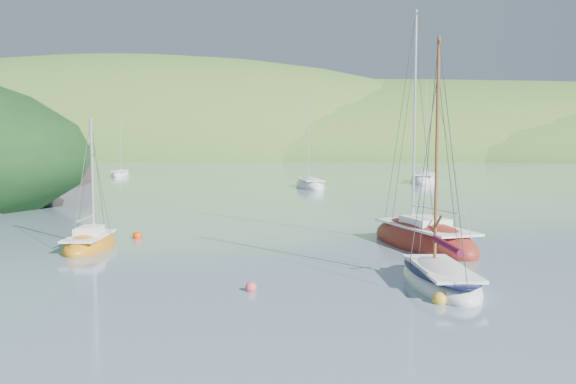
# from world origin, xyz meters

# --- Properties ---
(ground) EXTENTS (700.00, 700.00, 0.00)m
(ground) POSITION_xyz_m (0.00, 0.00, 0.00)
(ground) COLOR slate
(ground) RESTS_ON ground
(shoreline_hills) EXTENTS (690.00, 135.00, 56.00)m
(shoreline_hills) POSITION_xyz_m (-9.66, 172.42, 0.00)
(shoreline_hills) COLOR #376A28
(shoreline_hills) RESTS_ON ground
(daysailer_white) EXTENTS (2.97, 6.40, 9.50)m
(daysailer_white) POSITION_xyz_m (5.11, 1.22, 0.22)
(daysailer_white) COLOR silver
(daysailer_white) RESTS_ON ground
(sloop_red) EXTENTS (5.82, 8.90, 12.46)m
(sloop_red) POSITION_xyz_m (5.68, 9.58, 0.23)
(sloop_red) COLOR maroon
(sloop_red) RESTS_ON ground
(sailboat_yellow) EXTENTS (2.33, 5.23, 6.80)m
(sailboat_yellow) POSITION_xyz_m (-10.27, 7.94, 0.17)
(sailboat_yellow) COLOR #BE7513
(sailboat_yellow) RESTS_ON ground
(distant_sloop_a) EXTENTS (4.30, 7.90, 10.70)m
(distant_sloop_a) POSITION_xyz_m (-0.99, 45.76, 0.18)
(distant_sloop_a) COLOR silver
(distant_sloop_a) RESTS_ON ground
(distant_sloop_b) EXTENTS (4.68, 9.33, 12.71)m
(distant_sloop_b) POSITION_xyz_m (12.15, 54.54, 0.21)
(distant_sloop_b) COLOR silver
(distant_sloop_b) RESTS_ON ground
(distant_sloop_c) EXTENTS (3.17, 6.54, 8.95)m
(distant_sloop_c) POSITION_xyz_m (-27.68, 64.41, 0.16)
(distant_sloop_c) COLOR silver
(distant_sloop_c) RESTS_ON ground
(mooring_buoys) EXTENTS (24.89, 12.84, 0.50)m
(mooring_buoys) POSITION_xyz_m (3.08, 4.60, 0.12)
(mooring_buoys) COLOR gold
(mooring_buoys) RESTS_ON ground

